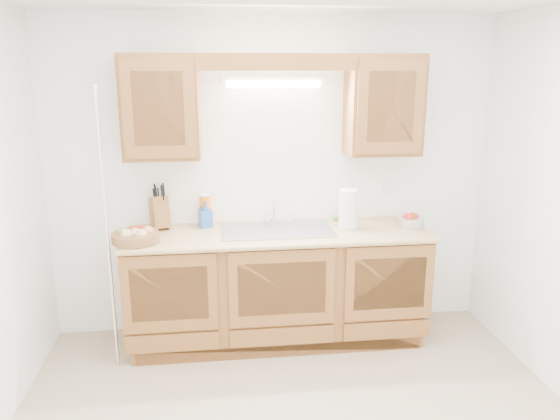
{
  "coord_description": "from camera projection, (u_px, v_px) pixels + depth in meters",
  "views": [
    {
      "loc": [
        -0.46,
        -2.74,
        2.11
      ],
      "look_at": [
        -0.02,
        0.85,
        1.16
      ],
      "focal_mm": 35.0,
      "sensor_mm": 36.0,
      "label": 1
    }
  ],
  "objects": [
    {
      "name": "upper_cabinet_right",
      "position": [
        383.0,
        105.0,
        4.13
      ],
      "size": [
        0.55,
        0.33,
        0.75
      ],
      "primitive_type": "cube",
      "color": "brown",
      "rests_on": "room"
    },
    {
      "name": "room",
      "position": [
        303.0,
        233.0,
        2.9
      ],
      "size": [
        3.52,
        3.5,
        2.5
      ],
      "color": "tan",
      "rests_on": "ground"
    },
    {
      "name": "upper_cabinet_left",
      "position": [
        161.0,
        107.0,
        3.94
      ],
      "size": [
        0.55,
        0.33,
        0.75
      ],
      "primitive_type": "cube",
      "color": "brown",
      "rests_on": "room"
    },
    {
      "name": "wire_shelf_pole",
      "position": [
        107.0,
        234.0,
        3.72
      ],
      "size": [
        0.03,
        0.03,
        2.0
      ],
      "primitive_type": "cylinder",
      "color": "silver",
      "rests_on": "ground"
    },
    {
      "name": "sink",
      "position": [
        277.0,
        239.0,
        4.17
      ],
      "size": [
        0.84,
        0.46,
        0.36
      ],
      "color": "#9E9EA3",
      "rests_on": "countertop"
    },
    {
      "name": "base_cabinets",
      "position": [
        277.0,
        287.0,
        4.26
      ],
      "size": [
        2.2,
        0.6,
        0.86
      ],
      "primitive_type": "cube",
      "color": "brown",
      "rests_on": "ground"
    },
    {
      "name": "soap_bottle",
      "position": [
        205.0,
        214.0,
        4.22
      ],
      "size": [
        0.12,
        0.12,
        0.21
      ],
      "primitive_type": "imported",
      "rotation": [
        0.0,
        0.0,
        0.33
      ],
      "color": "blue",
      "rests_on": "countertop"
    },
    {
      "name": "orange_canister",
      "position": [
        205.0,
        210.0,
        4.26
      ],
      "size": [
        0.09,
        0.09,
        0.25
      ],
      "rotation": [
        0.0,
        0.0,
        0.17
      ],
      "color": "orange",
      "rests_on": "countertop"
    },
    {
      "name": "outlet_plate",
      "position": [
        388.0,
        187.0,
        4.47
      ],
      "size": [
        0.08,
        0.01,
        0.12
      ],
      "primitive_type": "cube",
      "color": "white",
      "rests_on": "room"
    },
    {
      "name": "knife_block",
      "position": [
        160.0,
        212.0,
        4.19
      ],
      "size": [
        0.18,
        0.23,
        0.36
      ],
      "rotation": [
        0.0,
        0.0,
        0.34
      ],
      "color": "brown",
      "rests_on": "countertop"
    },
    {
      "name": "apple_bowl",
      "position": [
        409.0,
        221.0,
        4.23
      ],
      "size": [
        0.24,
        0.24,
        0.12
      ],
      "rotation": [
        0.0,
        0.0,
        -0.08
      ],
      "color": "silver",
      "rests_on": "countertop"
    },
    {
      "name": "paper_towel",
      "position": [
        348.0,
        209.0,
        4.18
      ],
      "size": [
        0.17,
        0.17,
        0.36
      ],
      "rotation": [
        0.0,
        0.0,
        0.27
      ],
      "color": "silver",
      "rests_on": "countertop"
    },
    {
      "name": "countertop",
      "position": [
        277.0,
        234.0,
        4.13
      ],
      "size": [
        2.3,
        0.63,
        0.04
      ],
      "primitive_type": "cube",
      "color": "tan",
      "rests_on": "base_cabinets"
    },
    {
      "name": "valance",
      "position": [
        277.0,
        62.0,
        3.82
      ],
      "size": [
        2.2,
        0.05,
        0.12
      ],
      "primitive_type": "cube",
      "color": "brown",
      "rests_on": "room"
    },
    {
      "name": "fruit_basket",
      "position": [
        136.0,
        236.0,
        3.87
      ],
      "size": [
        0.39,
        0.39,
        0.1
      ],
      "rotation": [
        0.0,
        0.0,
        0.21
      ],
      "color": "brown",
      "rests_on": "countertop"
    },
    {
      "name": "sponge",
      "position": [
        340.0,
        219.0,
        4.44
      ],
      "size": [
        0.11,
        0.07,
        0.02
      ],
      "rotation": [
        0.0,
        0.0,
        -0.07
      ],
      "color": "#CC333F",
      "rests_on": "countertop"
    },
    {
      "name": "fluorescent_fixture",
      "position": [
        274.0,
        82.0,
        4.07
      ],
      "size": [
        0.76,
        0.08,
        0.08
      ],
      "color": "white",
      "rests_on": "room"
    }
  ]
}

